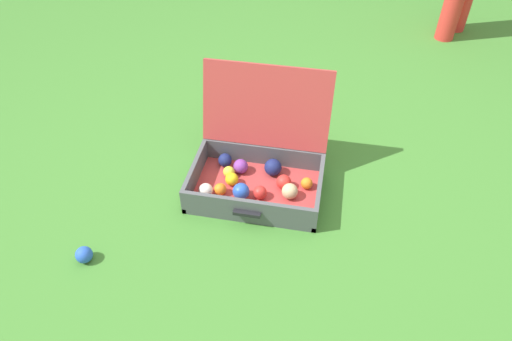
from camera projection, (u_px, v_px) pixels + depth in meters
The scene contains 3 objects.
ground_plane at pixel (269, 203), 1.95m from camera, with size 16.00×16.00×0.00m, color #3D7A2D.
open_suitcase at pixel (258, 165), 1.97m from camera, with size 0.55×0.49×0.47m.
stray_ball_on_grass at pixel (84, 255), 1.71m from camera, with size 0.06×0.06×0.06m, color blue.
Camera 1 is at (0.20, -1.34, 1.41)m, focal length 32.33 mm.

